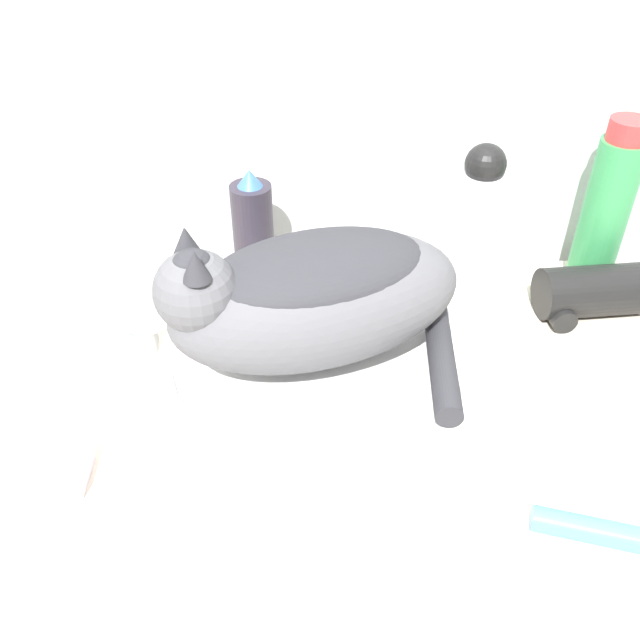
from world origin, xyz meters
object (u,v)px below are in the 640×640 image
hair_dryer (591,292)px  hairspray_can_black (254,236)px  lotion_bottle_white (477,218)px  cat (313,294)px  shampoo_bottle_tall (607,208)px  cream_tube (629,538)px  faucet (151,324)px  soap_bar (48,472)px

hair_dryer → hairspray_can_black: bearing=166.2°
lotion_bottle_white → cat: bearing=-137.1°
lotion_bottle_white → hair_dryer: 0.18m
shampoo_bottle_tall → cream_tube: size_ratio=1.41×
faucet → hair_dryer: faucet is taller
cat → hair_dryer: size_ratio=2.19×
faucet → hair_dryer: (0.55, 0.09, -0.03)m
lotion_bottle_white → cream_tube: (0.06, -0.43, -0.09)m
shampoo_bottle_tall → hairspray_can_black: bearing=180.0°
lotion_bottle_white → cream_tube: bearing=-82.5°
soap_bar → hairspray_can_black: bearing=59.8°
faucet → hair_dryer: 0.56m
hairspray_can_black → cream_tube: size_ratio=1.06×
cream_tube → shampoo_bottle_tall: bearing=75.0°
hairspray_can_black → hair_dryer: size_ratio=1.09×
shampoo_bottle_tall → lotion_bottle_white: bearing=180.0°
cat → hair_dryer: 0.40m
cat → soap_bar: bearing=7.7°
soap_bar → lotion_bottle_white: bearing=34.2°
cream_tube → soap_bar: (-0.54, 0.10, -0.00)m
lotion_bottle_white → soap_bar: 0.60m
shampoo_bottle_tall → hair_dryer: size_ratio=1.46×
cat → cream_tube: (0.28, -0.22, -0.12)m
cat → faucet: bearing=-31.3°
lotion_bottle_white → shampoo_bottle_tall: size_ratio=0.87×
cat → cream_tube: bearing=124.1°
soap_bar → shampoo_bottle_tall: bearing=26.7°
faucet → lotion_bottle_white: (0.41, 0.16, 0.04)m
shampoo_bottle_tall → hair_dryer: bearing=-110.1°
cream_tube → soap_bar: bearing=170.0°
hairspray_can_black → soap_bar: size_ratio=2.33×
hair_dryer → cream_tube: bearing=-108.0°
cat → lotion_bottle_white: size_ratio=1.72×
faucet → shampoo_bottle_tall: (0.58, 0.16, 0.05)m
shampoo_bottle_tall → soap_bar: (-0.66, -0.33, -0.10)m
faucet → soap_bar: (-0.08, -0.17, -0.05)m
soap_bar → cream_tube: bearing=-10.0°
lotion_bottle_white → soap_bar: (-0.49, -0.33, -0.09)m
cream_tube → hairspray_can_black: bearing=129.4°
faucet → cream_tube: faucet is taller
cat → soap_bar: size_ratio=4.65×
cat → faucet: (-0.18, 0.05, -0.07)m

